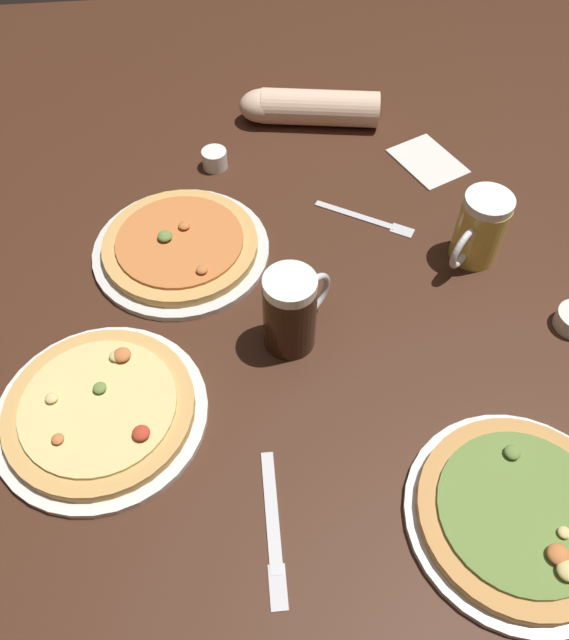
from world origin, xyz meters
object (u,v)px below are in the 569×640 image
object	(u,v)px
beer_mug_amber	(291,311)
fork_left	(366,218)
pizza_plate_side	(521,515)
diner_arm	(305,107)
ramekin_sauce	(215,159)
napkin_folded	(428,161)
pizza_plate_near	(100,411)
knife_right	(273,527)
pizza_plate_far	(181,247)
beer_mug_dark	(480,229)

from	to	relation	value
beer_mug_amber	fork_left	world-z (taller)	beer_mug_amber
pizza_plate_side	diner_arm	world-z (taller)	diner_arm
ramekin_sauce	fork_left	world-z (taller)	ramekin_sauce
ramekin_sauce	napkin_folded	size ratio (longest dim) A/B	0.35
pizza_plate_side	napkin_folded	xyz separation A→B (m)	(0.06, 0.78, -0.01)
pizza_plate_near	napkin_folded	bearing A→B (deg)	40.02
fork_left	knife_right	xyz separation A→B (m)	(-0.24, -0.59, -0.00)
pizza_plate_near	beer_mug_amber	size ratio (longest dim) A/B	2.14
beer_mug_amber	napkin_folded	size ratio (longest dim) A/B	1.01
pizza_plate_far	fork_left	distance (m)	0.37
pizza_plate_near	pizza_plate_far	distance (m)	0.36
pizza_plate_far	beer_mug_amber	distance (m)	0.29
beer_mug_dark	knife_right	xyz separation A→B (m)	(-0.42, -0.48, -0.07)
pizza_plate_near	fork_left	world-z (taller)	pizza_plate_near
napkin_folded	knife_right	bearing A→B (deg)	-118.29
beer_mug_dark	pizza_plate_side	bearing A→B (deg)	-98.78
beer_mug_amber	knife_right	world-z (taller)	beer_mug_amber
pizza_plate_near	knife_right	world-z (taller)	pizza_plate_near
napkin_folded	fork_left	world-z (taller)	napkin_folded
pizza_plate_near	beer_mug_dark	size ratio (longest dim) A/B	2.36
beer_mug_dark	knife_right	world-z (taller)	beer_mug_dark
beer_mug_amber	diner_arm	xyz separation A→B (m)	(0.10, 0.60, -0.04)
ramekin_sauce	beer_mug_dark	bearing A→B (deg)	-33.60
ramekin_sauce	napkin_folded	bearing A→B (deg)	-4.33
pizza_plate_near	beer_mug_dark	xyz separation A→B (m)	(0.67, 0.27, 0.05)
pizza_plate_far	fork_left	size ratio (longest dim) A/B	1.79
beer_mug_dark	fork_left	size ratio (longest dim) A/B	0.76
pizza_plate_near	beer_mug_dark	distance (m)	0.72
knife_right	diner_arm	world-z (taller)	diner_arm
fork_left	ramekin_sauce	bearing A→B (deg)	146.23
pizza_plate_far	beer_mug_dark	size ratio (longest dim) A/B	2.36
beer_mug_dark	napkin_folded	bearing A→B (deg)	93.15
pizza_plate_near	ramekin_sauce	size ratio (longest dim) A/B	6.29
pizza_plate_far	beer_mug_amber	size ratio (longest dim) A/B	2.14
napkin_folded	knife_right	distance (m)	0.86
pizza_plate_near	pizza_plate_far	xyz separation A→B (m)	(0.13, 0.34, -0.00)
pizza_plate_side	ramekin_sauce	distance (m)	0.90
beer_mug_amber	fork_left	bearing A→B (deg)	56.39
fork_left	pizza_plate_side	bearing A→B (deg)	-80.74
ramekin_sauce	pizza_plate_far	bearing A→B (deg)	-106.76
pizza_plate_far	beer_mug_dark	distance (m)	0.55
pizza_plate_near	ramekin_sauce	world-z (taller)	pizza_plate_near
fork_left	diner_arm	distance (m)	0.34
pizza_plate_near	napkin_folded	size ratio (longest dim) A/B	2.17
ramekin_sauce	knife_right	size ratio (longest dim) A/B	0.23
pizza_plate_near	napkin_folded	distance (m)	0.85
beer_mug_amber	diner_arm	size ratio (longest dim) A/B	0.49
pizza_plate_near	beer_mug_dark	world-z (taller)	beer_mug_dark
knife_right	pizza_plate_side	bearing A→B (deg)	-4.02
pizza_plate_side	knife_right	bearing A→B (deg)	175.98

